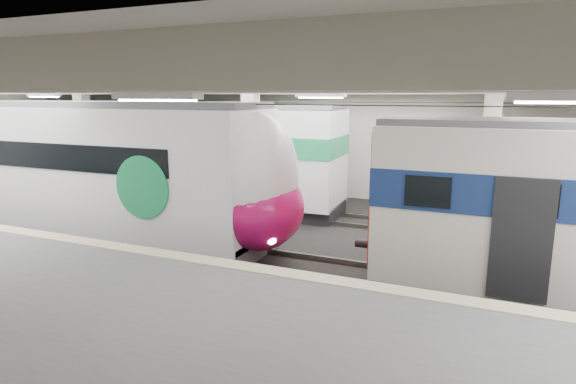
% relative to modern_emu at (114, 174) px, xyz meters
% --- Properties ---
extents(station_hall, '(36.00, 24.00, 5.75)m').
position_rel_modern_emu_xyz_m(station_hall, '(6.68, -1.74, 0.91)').
color(station_hall, black).
rests_on(station_hall, ground).
extents(modern_emu, '(14.91, 3.08, 4.76)m').
position_rel_modern_emu_xyz_m(modern_emu, '(0.00, 0.00, 0.00)').
color(modern_emu, white).
rests_on(modern_emu, ground).
extents(far_train, '(14.46, 3.48, 4.57)m').
position_rel_modern_emu_xyz_m(far_train, '(-0.99, 5.50, 0.02)').
color(far_train, white).
rests_on(far_train, ground).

